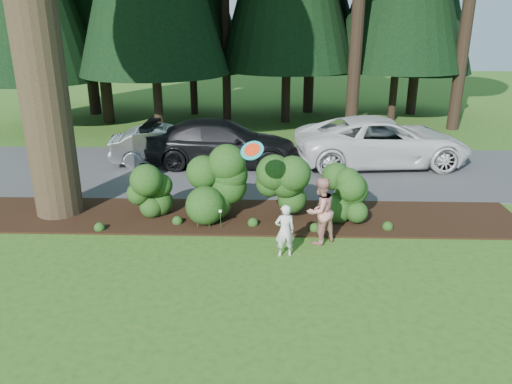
{
  "coord_description": "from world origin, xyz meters",
  "views": [
    {
      "loc": [
        1.27,
        -9.37,
        5.31
      ],
      "look_at": [
        0.93,
        1.72,
        1.3
      ],
      "focal_mm": 35.0,
      "sensor_mm": 36.0,
      "label": 1
    }
  ],
  "objects_px": {
    "car_white_suv": "(382,141)",
    "frisbee": "(252,150)",
    "car_dark_suv": "(222,143)",
    "child": "(285,231)",
    "car_silver_wagon": "(167,145)",
    "adult": "(320,211)"
  },
  "relations": [
    {
      "from": "car_white_suv",
      "to": "child",
      "type": "xyz_separation_m",
      "value": [
        -3.71,
        -7.37,
        -0.27
      ]
    },
    {
      "from": "car_white_suv",
      "to": "car_dark_suv",
      "type": "height_order",
      "value": "car_white_suv"
    },
    {
      "from": "car_dark_suv",
      "to": "frisbee",
      "type": "distance_m",
      "value": 7.11
    },
    {
      "from": "car_white_suv",
      "to": "child",
      "type": "height_order",
      "value": "car_white_suv"
    },
    {
      "from": "child",
      "to": "adult",
      "type": "relative_size",
      "value": 0.76
    },
    {
      "from": "frisbee",
      "to": "car_dark_suv",
      "type": "bearing_deg",
      "value": 101.23
    },
    {
      "from": "car_white_suv",
      "to": "frisbee",
      "type": "distance_m",
      "value": 8.42
    },
    {
      "from": "car_silver_wagon",
      "to": "car_white_suv",
      "type": "xyz_separation_m",
      "value": [
        7.87,
        -0.0,
        0.19
      ]
    },
    {
      "from": "car_silver_wagon",
      "to": "child",
      "type": "bearing_deg",
      "value": -161.42
    },
    {
      "from": "car_dark_suv",
      "to": "frisbee",
      "type": "bearing_deg",
      "value": -168.73
    },
    {
      "from": "car_silver_wagon",
      "to": "adult",
      "type": "distance_m",
      "value": 8.33
    },
    {
      "from": "car_silver_wagon",
      "to": "car_dark_suv",
      "type": "height_order",
      "value": "car_dark_suv"
    },
    {
      "from": "child",
      "to": "adult",
      "type": "xyz_separation_m",
      "value": [
        0.86,
        0.73,
        0.2
      ]
    },
    {
      "from": "car_silver_wagon",
      "to": "frisbee",
      "type": "relative_size",
      "value": 6.8
    },
    {
      "from": "child",
      "to": "car_silver_wagon",
      "type": "bearing_deg",
      "value": -71.55
    },
    {
      "from": "car_white_suv",
      "to": "frisbee",
      "type": "height_order",
      "value": "frisbee"
    },
    {
      "from": "child",
      "to": "frisbee",
      "type": "xyz_separation_m",
      "value": [
        -0.75,
        0.39,
        1.78
      ]
    },
    {
      "from": "car_dark_suv",
      "to": "child",
      "type": "xyz_separation_m",
      "value": [
        2.11,
        -7.2,
        -0.21
      ]
    },
    {
      "from": "adult",
      "to": "child",
      "type": "bearing_deg",
      "value": 2.45
    },
    {
      "from": "car_silver_wagon",
      "to": "car_dark_suv",
      "type": "xyz_separation_m",
      "value": [
        2.06,
        -0.17,
        0.13
      ]
    },
    {
      "from": "car_silver_wagon",
      "to": "adult",
      "type": "height_order",
      "value": "adult"
    },
    {
      "from": "car_white_suv",
      "to": "adult",
      "type": "relative_size",
      "value": 3.78
    }
  ]
}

